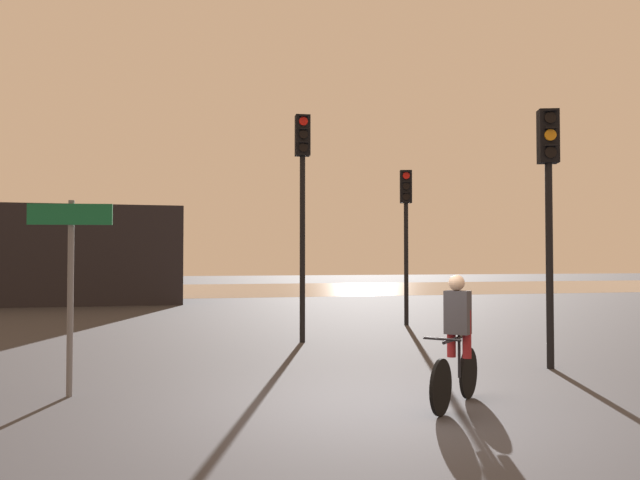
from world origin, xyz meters
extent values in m
plane|color=#333338|center=(0.00, 0.00, 0.00)|extent=(120.00, 120.00, 0.00)
cube|color=gray|center=(0.00, 29.86, 0.00)|extent=(80.00, 16.00, 0.01)
cube|color=black|center=(-8.00, 19.86, 1.96)|extent=(11.95, 4.00, 3.92)
cylinder|color=black|center=(3.72, 1.98, 1.71)|extent=(0.12, 0.12, 3.42)
cube|color=black|center=(3.72, 1.98, 3.87)|extent=(0.38, 0.32, 0.90)
cylinder|color=black|center=(3.68, 1.85, 4.16)|extent=(0.19, 0.09, 0.19)
cube|color=black|center=(3.68, 1.83, 4.27)|extent=(0.22, 0.17, 0.02)
cylinder|color=orange|center=(3.68, 1.85, 3.87)|extent=(0.19, 0.09, 0.19)
cube|color=black|center=(3.68, 1.83, 3.98)|extent=(0.22, 0.17, 0.02)
cylinder|color=black|center=(3.68, 1.85, 3.58)|extent=(0.19, 0.09, 0.19)
cube|color=black|center=(3.68, 1.83, 3.69)|extent=(0.22, 0.17, 0.02)
cylinder|color=black|center=(0.36, 6.11, 2.04)|extent=(0.12, 0.12, 4.09)
cube|color=black|center=(0.36, 6.11, 4.54)|extent=(0.33, 0.26, 0.90)
cylinder|color=red|center=(0.36, 5.98, 4.83)|extent=(0.19, 0.04, 0.19)
cube|color=black|center=(0.36, 5.96, 4.94)|extent=(0.20, 0.13, 0.02)
cylinder|color=black|center=(0.36, 5.98, 4.54)|extent=(0.19, 0.04, 0.19)
cube|color=black|center=(0.36, 5.96, 4.65)|extent=(0.20, 0.13, 0.02)
cylinder|color=black|center=(0.36, 5.98, 4.25)|extent=(0.19, 0.04, 0.19)
cube|color=black|center=(0.36, 5.96, 4.36)|extent=(0.20, 0.13, 0.02)
cylinder|color=black|center=(3.84, 8.89, 1.68)|extent=(0.12, 0.12, 3.36)
cube|color=black|center=(3.84, 8.89, 3.81)|extent=(0.38, 0.32, 0.90)
cylinder|color=red|center=(3.81, 8.76, 4.10)|extent=(0.19, 0.08, 0.19)
cube|color=black|center=(3.80, 8.74, 4.21)|extent=(0.22, 0.17, 0.02)
cylinder|color=black|center=(3.81, 8.76, 3.81)|extent=(0.19, 0.08, 0.19)
cube|color=black|center=(3.80, 8.74, 3.92)|extent=(0.22, 0.17, 0.02)
cylinder|color=black|center=(3.81, 8.76, 3.52)|extent=(0.19, 0.08, 0.19)
cube|color=black|center=(3.80, 8.74, 3.63)|extent=(0.22, 0.17, 0.02)
cylinder|color=slate|center=(-3.71, 1.56, 1.30)|extent=(0.08, 0.08, 2.60)
cube|color=#116038|center=(-3.72, 1.51, 2.41)|extent=(1.09, 0.19, 0.28)
cylinder|color=black|center=(0.66, -0.50, 0.33)|extent=(0.49, 0.50, 0.66)
cylinder|color=black|center=(1.38, 0.26, 0.33)|extent=(0.49, 0.50, 0.66)
cylinder|color=black|center=(1.02, -0.12, 0.83)|extent=(0.61, 0.63, 0.04)
cylinder|color=black|center=(1.12, -0.01, 0.61)|extent=(0.04, 0.04, 0.55)
cylinder|color=black|center=(0.69, -0.47, 0.88)|extent=(0.35, 0.34, 0.03)
cylinder|color=maroon|center=(1.05, 0.05, 0.88)|extent=(0.11, 0.11, 0.60)
cylinder|color=maroon|center=(1.20, -0.08, 0.88)|extent=(0.11, 0.11, 0.60)
cube|color=#3F3F47|center=(1.09, -0.05, 1.15)|extent=(0.35, 0.35, 0.54)
sphere|color=beige|center=(1.07, -0.07, 1.52)|extent=(0.20, 0.20, 0.20)
camera|label=1|loc=(-2.36, -7.26, 1.82)|focal=35.00mm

